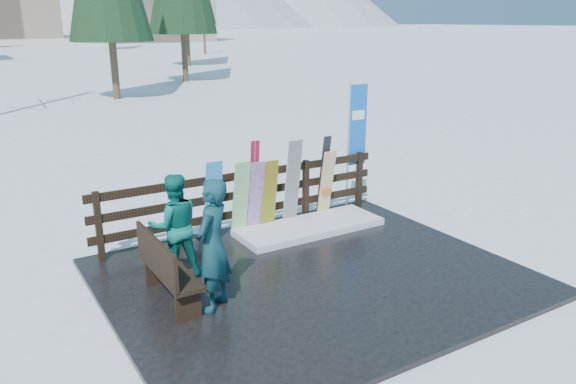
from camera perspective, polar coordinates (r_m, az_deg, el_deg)
ground at (r=8.65m, az=2.54°, el=-8.83°), size 700.00×700.00×0.00m
deck at (r=8.63m, az=2.54°, el=-8.60°), size 6.00×5.00×0.08m
fence at (r=10.14m, az=-4.34°, el=-0.39°), size 5.60×0.10×1.15m
snow_patch at (r=10.32m, az=2.19°, el=-3.55°), size 2.73×1.00×0.12m
bench at (r=7.77m, az=-12.39°, el=-7.52°), size 0.41×1.50×0.97m
snowboard_0 at (r=9.64m, az=-7.60°, el=-1.00°), size 0.30×0.25×1.46m
snowboard_1 at (r=9.86m, az=-4.82°, el=-0.70°), size 0.29×0.29×1.39m
snowboard_2 at (r=10.12m, az=-1.96°, el=-0.35°), size 0.30×0.23×1.33m
snowboard_3 at (r=9.99m, az=-3.31°, el=-0.54°), size 0.27×0.29×1.35m
snowboard_4 at (r=10.32m, az=0.45°, el=0.91°), size 0.29×0.25×1.65m
snowboard_5 at (r=10.77m, az=3.92°, el=0.75°), size 0.27×0.26×1.35m
ski_pair_a at (r=10.00m, az=-3.50°, el=0.53°), size 0.16×0.20×1.71m
ski_pair_b at (r=10.77m, az=3.61°, el=1.53°), size 0.17×0.26×1.63m
rental_flag at (r=11.27m, az=6.87°, el=6.27°), size 0.45×0.04×2.60m
person_front at (r=7.38m, az=-7.67°, el=-5.39°), size 0.78×0.75×1.79m
person_back at (r=8.44m, az=-11.46°, el=-3.40°), size 0.86×0.72×1.59m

